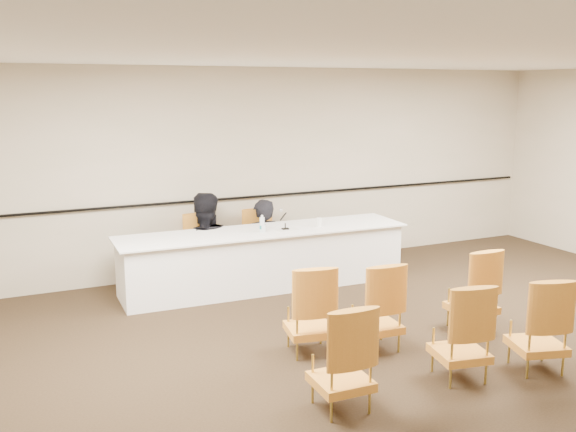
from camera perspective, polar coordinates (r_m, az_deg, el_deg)
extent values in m
plane|color=black|center=(6.65, 11.66, -12.83)|extent=(10.00, 10.00, 0.00)
plane|color=white|center=(6.09, 12.81, 13.91)|extent=(10.00, 10.00, 0.00)
cube|color=#B7AE90|center=(9.64, -2.36, 4.17)|extent=(10.00, 0.04, 3.00)
cube|color=black|center=(9.66, -2.25, 1.79)|extent=(9.80, 0.04, 0.03)
imported|color=black|center=(9.42, -2.29, -3.40)|extent=(0.64, 0.46, 1.63)
imported|color=black|center=(9.13, -7.49, -3.58)|extent=(1.00, 0.84, 1.82)
cube|color=white|center=(8.72, -0.06, -1.22)|extent=(0.31, 0.23, 0.00)
cylinder|color=silver|center=(8.58, -2.19, -1.11)|extent=(0.06, 0.06, 0.10)
cylinder|color=white|center=(8.94, 2.78, -0.55)|extent=(0.09, 0.09, 0.12)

